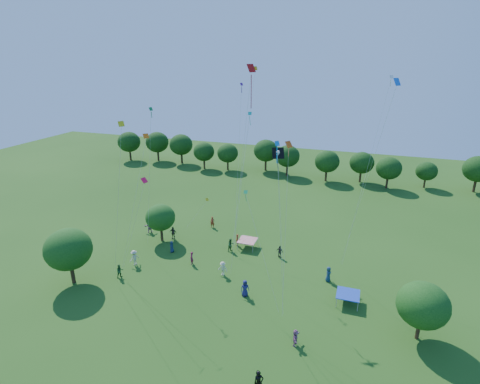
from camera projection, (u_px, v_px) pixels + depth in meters
name	position (u px, v px, depth m)	size (l,w,h in m)	color
near_tree_west	(68.00, 249.00, 39.15)	(4.88, 4.88, 6.24)	#422B19
near_tree_north	(160.00, 217.00, 48.62)	(3.85, 3.85, 5.07)	#422B19
near_tree_east	(423.00, 305.00, 31.35)	(4.31, 4.31, 5.38)	#422B19
treeline	(298.00, 157.00, 75.08)	(88.01, 8.77, 6.77)	#422B19
tent_red_stripe	(247.00, 240.00, 47.53)	(2.20, 2.20, 1.10)	red
tent_blue	(348.00, 294.00, 36.77)	(2.20, 2.20, 1.10)	#1B3DB2
man_in_black	(259.00, 383.00, 26.89)	(0.74, 0.47, 1.98)	black
crowd_person_0	(172.00, 247.00, 46.57)	(0.73, 0.39, 1.48)	#1A2C4E
crowd_person_1	(212.00, 222.00, 53.22)	(0.61, 0.39, 1.65)	maroon
crowd_person_2	(120.00, 271.00, 41.20)	(0.78, 0.42, 1.58)	#235324
crowd_person_3	(134.00, 258.00, 43.64)	(1.22, 0.55, 1.87)	beige
crowd_person_4	(280.00, 252.00, 45.28)	(0.93, 0.42, 1.58)	#37332C
crowd_person_5	(150.00, 227.00, 51.76)	(1.60, 0.57, 1.72)	#A35F87
crowd_person_6	(328.00, 274.00, 40.51)	(0.85, 0.46, 1.72)	navy
crowd_person_7	(237.00, 240.00, 48.09)	(0.60, 0.39, 1.61)	maroon
crowd_person_8	(231.00, 245.00, 46.76)	(0.85, 0.46, 1.72)	#2E5C27
crowd_person_9	(223.00, 269.00, 41.60)	(1.09, 0.49, 1.67)	beige
crowd_person_10	(173.00, 233.00, 49.90)	(1.03, 0.47, 1.75)	#3C3730
crowd_person_11	(295.00, 338.00, 31.51)	(1.42, 0.51, 1.53)	#9C5B86
crowd_person_12	(245.00, 288.00, 37.95)	(0.90, 0.49, 1.82)	navy
crowd_person_13	(192.00, 258.00, 43.79)	(0.60, 0.39, 1.61)	maroon
pirate_kite	(278.00, 156.00, 35.79)	(2.28, 3.03, 13.53)	black
red_high_kite	(248.00, 109.00, 33.31)	(2.46, 0.88, 21.16)	red
small_kite_0	(140.00, 199.00, 35.60)	(5.06, 2.06, 11.28)	#F50E3C
small_kite_1	(249.00, 119.00, 46.51)	(0.51, 9.11, 20.58)	orange
small_kite_2	(119.00, 172.00, 33.52)	(4.95, 2.79, 16.72)	yellow
small_kite_3	(255.00, 227.00, 32.78)	(3.84, 1.50, 10.84)	#1B9752
small_kite_4	(379.00, 140.00, 31.19)	(3.17, 7.41, 20.25)	blue
small_kite_5	(239.00, 140.00, 43.69)	(0.44, 3.61, 18.92)	#6D178C
small_kite_6	(375.00, 141.00, 39.59)	(3.01, 5.28, 19.93)	white
small_kite_7	(246.00, 150.00, 44.06)	(1.02, 3.66, 15.69)	#0BA997
small_kite_8	(288.00, 177.00, 32.10)	(1.17, 4.08, 14.97)	#F6510E
small_kite_9	(140.00, 170.00, 37.09)	(3.99, 1.47, 14.77)	#FF630D
small_kite_10	(204.00, 204.00, 49.95)	(2.64, 1.90, 3.95)	yellow
small_kite_11	(150.00, 152.00, 41.92)	(2.10, 0.44, 16.62)	#178036
small_kite_12	(279.00, 200.00, 28.50)	(0.83, 2.22, 16.13)	#167EDC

